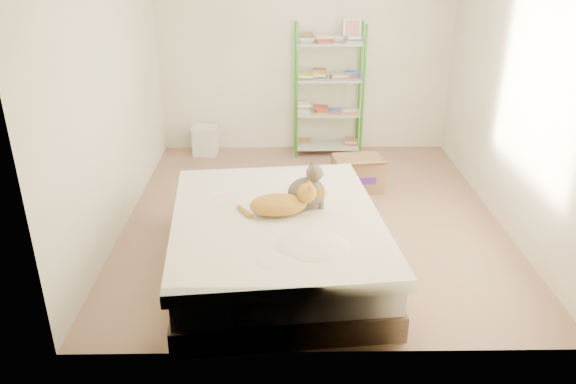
{
  "coord_description": "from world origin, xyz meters",
  "views": [
    {
      "loc": [
        -0.33,
        -5.21,
        2.66
      ],
      "look_at": [
        -0.26,
        -0.75,
        0.62
      ],
      "focal_mm": 35.0,
      "sensor_mm": 36.0,
      "label": 1
    }
  ],
  "objects_px": {
    "grey_cat": "(306,186)",
    "shelf_unit": "(329,89)",
    "orange_cat": "(278,202)",
    "bed": "(277,244)",
    "cardboard_box": "(357,173)",
    "white_bin": "(205,140)"
  },
  "relations": [
    {
      "from": "bed",
      "to": "white_bin",
      "type": "relative_size",
      "value": 6.02
    },
    {
      "from": "bed",
      "to": "shelf_unit",
      "type": "relative_size",
      "value": 1.32
    },
    {
      "from": "cardboard_box",
      "to": "white_bin",
      "type": "relative_size",
      "value": 1.53
    },
    {
      "from": "grey_cat",
      "to": "shelf_unit",
      "type": "distance_m",
      "value": 2.81
    },
    {
      "from": "orange_cat",
      "to": "white_bin",
      "type": "xyz_separation_m",
      "value": [
        -0.97,
        2.89,
        -0.47
      ]
    },
    {
      "from": "bed",
      "to": "grey_cat",
      "type": "distance_m",
      "value": 0.55
    },
    {
      "from": "shelf_unit",
      "to": "cardboard_box",
      "type": "height_order",
      "value": "shelf_unit"
    },
    {
      "from": "orange_cat",
      "to": "shelf_unit",
      "type": "bearing_deg",
      "value": 73.61
    },
    {
      "from": "bed",
      "to": "cardboard_box",
      "type": "relative_size",
      "value": 3.93
    },
    {
      "from": "orange_cat",
      "to": "grey_cat",
      "type": "height_order",
      "value": "grey_cat"
    },
    {
      "from": "bed",
      "to": "cardboard_box",
      "type": "distance_m",
      "value": 1.98
    },
    {
      "from": "orange_cat",
      "to": "shelf_unit",
      "type": "xyz_separation_m",
      "value": [
        0.65,
        2.92,
        0.22
      ]
    },
    {
      "from": "grey_cat",
      "to": "shelf_unit",
      "type": "relative_size",
      "value": 0.22
    },
    {
      "from": "orange_cat",
      "to": "grey_cat",
      "type": "relative_size",
      "value": 1.44
    },
    {
      "from": "orange_cat",
      "to": "bed",
      "type": "bearing_deg",
      "value": -149.44
    },
    {
      "from": "shelf_unit",
      "to": "cardboard_box",
      "type": "bearing_deg",
      "value": -78.15
    },
    {
      "from": "orange_cat",
      "to": "cardboard_box",
      "type": "distance_m",
      "value": 2.01
    },
    {
      "from": "orange_cat",
      "to": "cardboard_box",
      "type": "xyz_separation_m",
      "value": [
        0.9,
        1.74,
        -0.47
      ]
    },
    {
      "from": "grey_cat",
      "to": "cardboard_box",
      "type": "distance_m",
      "value": 1.82
    },
    {
      "from": "orange_cat",
      "to": "white_bin",
      "type": "height_order",
      "value": "orange_cat"
    },
    {
      "from": "cardboard_box",
      "to": "white_bin",
      "type": "height_order",
      "value": "cardboard_box"
    },
    {
      "from": "white_bin",
      "to": "grey_cat",
      "type": "bearing_deg",
      "value": -66.19
    }
  ]
}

